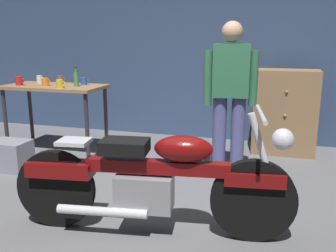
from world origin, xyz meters
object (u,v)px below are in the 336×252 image
at_px(person_standing, 230,93).
at_px(bottle, 76,79).
at_px(mug_orange_travel, 45,82).
at_px(wooden_dresser, 285,112).
at_px(mug_white_ceramic, 40,79).
at_px(motorcycle, 153,179).
at_px(mug_red_diner, 19,81).
at_px(mug_brown_stoneware, 61,79).
at_px(mug_yellow_tall, 60,84).
at_px(storage_bin, 10,155).
at_px(mug_blue_enamel, 84,81).

bearing_deg(person_standing, bottle, -12.73).
distance_m(person_standing, mug_orange_travel, 2.36).
bearing_deg(wooden_dresser, mug_white_ceramic, -167.20).
relative_size(motorcycle, wooden_dresser, 1.98).
bearing_deg(mug_red_diner, person_standing, -1.34).
bearing_deg(mug_orange_travel, motorcycle, -38.54).
bearing_deg(mug_brown_stoneware, mug_yellow_tall, -58.29).
distance_m(motorcycle, wooden_dresser, 2.69).
xyz_separation_m(mug_white_ceramic, mug_red_diner, (-0.13, -0.25, 0.00)).
height_order(wooden_dresser, mug_white_ceramic, wooden_dresser).
height_order(motorcycle, mug_orange_travel, mug_orange_travel).
relative_size(mug_red_diner, mug_orange_travel, 1.04).
height_order(motorcycle, mug_white_ceramic, mug_white_ceramic).
xyz_separation_m(person_standing, mug_red_diner, (-2.72, 0.06, 0.03)).
xyz_separation_m(person_standing, storage_bin, (-2.44, -0.56, -0.76)).
height_order(mug_brown_stoneware, mug_yellow_tall, mug_yellow_tall).
xyz_separation_m(storage_bin, mug_orange_travel, (0.08, 0.67, 0.78)).
bearing_deg(mug_red_diner, mug_yellow_tall, -9.35).
height_order(motorcycle, mug_blue_enamel, motorcycle).
bearing_deg(storage_bin, person_standing, 12.90).
height_order(storage_bin, mug_red_diner, mug_red_diner).
relative_size(person_standing, mug_yellow_tall, 13.76).
xyz_separation_m(motorcycle, storage_bin, (-2.06, 0.91, -0.28)).
distance_m(mug_white_ceramic, mug_blue_enamel, 0.64).
distance_m(motorcycle, mug_blue_enamel, 2.46).
bearing_deg(motorcycle, storage_bin, 148.05).
distance_m(person_standing, bottle, 1.95).
bearing_deg(mug_brown_stoneware, mug_blue_enamel, -9.89).
xyz_separation_m(mug_red_diner, bottle, (0.78, 0.09, 0.04)).
bearing_deg(mug_yellow_tall, mug_brown_stoneware, 121.71).
xyz_separation_m(mug_white_ceramic, mug_brown_stoneware, (0.24, 0.12, -0.00)).
xyz_separation_m(person_standing, mug_yellow_tall, (-2.05, -0.05, 0.03)).
xyz_separation_m(mug_brown_stoneware, mug_yellow_tall, (0.30, -0.48, 0.00)).
bearing_deg(mug_orange_travel, wooden_dresser, 17.35).
height_order(person_standing, mug_orange_travel, person_standing).
bearing_deg(mug_brown_stoneware, mug_orange_travel, -92.89).
bearing_deg(person_standing, mug_orange_travel, -10.85).
xyz_separation_m(mug_blue_enamel, bottle, (0.01, -0.21, 0.05)).
distance_m(wooden_dresser, storage_bin, 3.45).
bearing_deg(mug_orange_travel, mug_red_diner, -172.25).
height_order(person_standing, mug_yellow_tall, person_standing).
relative_size(person_standing, mug_blue_enamel, 14.58).
bearing_deg(wooden_dresser, bottle, -160.91).
height_order(person_standing, wooden_dresser, person_standing).
bearing_deg(mug_yellow_tall, bottle, 62.97).
relative_size(person_standing, mug_white_ceramic, 15.31).
relative_size(mug_blue_enamel, mug_yellow_tall, 0.94).
xyz_separation_m(wooden_dresser, bottle, (-2.54, -0.88, 0.45)).
xyz_separation_m(mug_orange_travel, mug_brown_stoneware, (0.02, 0.32, -0.00)).
xyz_separation_m(person_standing, mug_brown_stoneware, (-2.34, 0.43, 0.02)).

